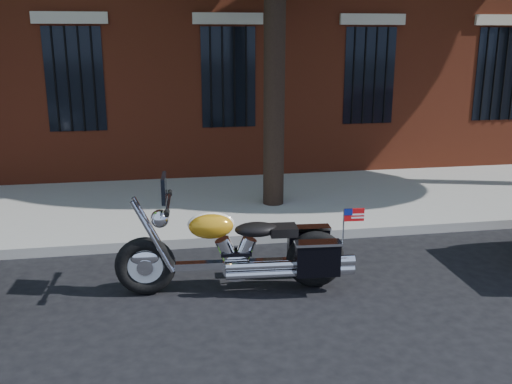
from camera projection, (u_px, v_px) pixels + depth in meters
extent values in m
plane|color=black|center=(280.00, 279.00, 7.31)|extent=(120.00, 120.00, 0.00)
cube|color=gray|center=(261.00, 237.00, 8.60)|extent=(40.00, 0.16, 0.15)
cube|color=gray|center=(242.00, 203.00, 10.39)|extent=(40.00, 3.60, 0.15)
cube|color=black|center=(228.00, 78.00, 11.59)|extent=(1.10, 0.14, 2.00)
cube|color=#B2A893|center=(228.00, 19.00, 11.26)|extent=(1.40, 0.20, 0.22)
cylinder|color=black|center=(229.00, 78.00, 11.51)|extent=(0.04, 0.04, 2.00)
cylinder|color=black|center=(274.00, 68.00, 9.49)|extent=(0.36, 0.36, 5.00)
torus|color=black|center=(145.00, 266.00, 6.78)|extent=(0.73, 0.21, 0.73)
torus|color=black|center=(315.00, 259.00, 6.99)|extent=(0.73, 0.21, 0.73)
cylinder|color=white|center=(145.00, 266.00, 6.78)|extent=(0.54, 0.10, 0.54)
cylinder|color=white|center=(315.00, 259.00, 6.99)|extent=(0.54, 0.10, 0.54)
ellipsoid|color=white|center=(145.00, 257.00, 6.75)|extent=(0.39, 0.16, 0.21)
ellipsoid|color=orange|center=(315.00, 249.00, 6.96)|extent=(0.39, 0.18, 0.21)
cube|color=white|center=(232.00, 264.00, 6.89)|extent=(1.63, 0.22, 0.09)
cylinder|color=white|center=(236.00, 266.00, 6.90)|extent=(0.36, 0.22, 0.35)
cylinder|color=white|center=(283.00, 269.00, 6.77)|extent=(1.36, 0.19, 0.10)
ellipsoid|color=orange|center=(211.00, 226.00, 6.74)|extent=(0.55, 0.35, 0.31)
ellipsoid|color=black|center=(256.00, 229.00, 6.81)|extent=(0.54, 0.34, 0.17)
cube|color=black|center=(308.00, 242.00, 7.23)|extent=(0.53, 0.21, 0.41)
cube|color=black|center=(318.00, 259.00, 6.69)|extent=(0.53, 0.21, 0.41)
cylinder|color=white|center=(168.00, 202.00, 6.61)|extent=(0.10, 0.85, 0.04)
sphere|color=white|center=(160.00, 219.00, 6.65)|extent=(0.23, 0.23, 0.22)
cube|color=black|center=(164.00, 188.00, 6.56)|extent=(0.07, 0.44, 0.30)
cube|color=red|center=(354.00, 215.00, 6.54)|extent=(0.24, 0.03, 0.15)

